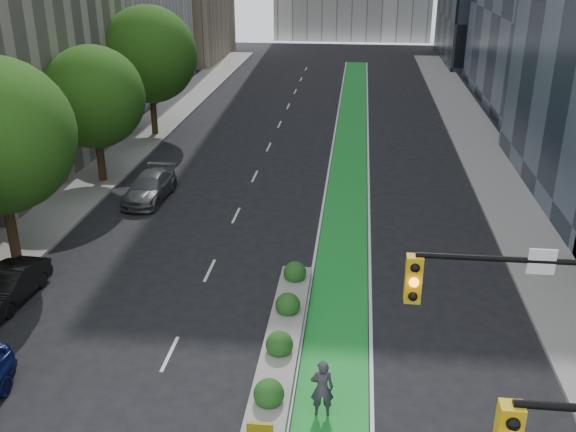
% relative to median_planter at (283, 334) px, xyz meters
% --- Properties ---
extents(sidewalk_left, '(3.60, 90.00, 0.15)m').
position_rel_median_planter_xyz_m(sidewalk_left, '(-13.00, 17.96, -0.30)').
color(sidewalk_left, gray).
rests_on(sidewalk_left, ground).
extents(sidewalk_right, '(3.60, 90.00, 0.15)m').
position_rel_median_planter_xyz_m(sidewalk_right, '(10.60, 17.96, -0.30)').
color(sidewalk_right, gray).
rests_on(sidewalk_right, ground).
extents(bike_lane_paint, '(2.20, 70.00, 0.01)m').
position_rel_median_planter_xyz_m(bike_lane_paint, '(1.80, 22.96, -0.37)').
color(bike_lane_paint, green).
rests_on(bike_lane_paint, ground).
extents(tree_midfar, '(5.60, 5.60, 7.76)m').
position_rel_median_planter_xyz_m(tree_midfar, '(-12.20, 14.96, 4.57)').
color(tree_midfar, black).
rests_on(tree_midfar, ground).
extents(tree_far, '(6.60, 6.60, 9.00)m').
position_rel_median_planter_xyz_m(tree_far, '(-12.20, 24.96, 5.32)').
color(tree_far, black).
rests_on(tree_far, ground).
extents(median_planter, '(1.20, 10.26, 1.10)m').
position_rel_median_planter_xyz_m(median_planter, '(0.00, 0.00, 0.00)').
color(median_planter, gray).
rests_on(median_planter, ground).
extents(cyclist, '(0.71, 0.51, 1.85)m').
position_rel_median_planter_xyz_m(cyclist, '(1.53, -3.46, 0.55)').
color(cyclist, '#37323C').
rests_on(cyclist, ground).
extents(parked_car_left_mid, '(1.61, 4.09, 1.33)m').
position_rel_median_planter_xyz_m(parked_car_left_mid, '(-10.70, 1.67, 0.29)').
color(parked_car_left_mid, black).
rests_on(parked_car_left_mid, ground).
extents(parked_car_left_far, '(2.10, 4.80, 1.37)m').
position_rel_median_planter_xyz_m(parked_car_left_far, '(-8.69, 12.71, 0.31)').
color(parked_car_left_far, '#4E5053').
rests_on(parked_car_left_far, ground).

